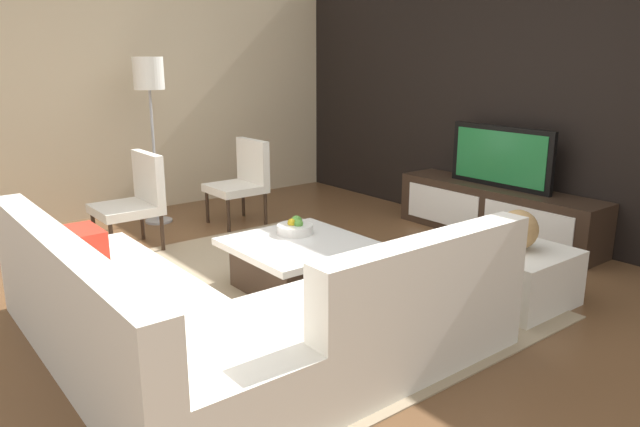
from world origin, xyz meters
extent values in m
plane|color=brown|center=(0.00, 0.00, 0.00)|extent=(14.00, 14.00, 0.00)
cube|color=black|center=(0.00, 2.70, 1.40)|extent=(6.40, 0.12, 2.80)
cube|color=beige|center=(-3.20, 0.20, 1.40)|extent=(0.12, 5.20, 2.80)
cube|color=tan|center=(-0.10, 0.00, 0.01)|extent=(3.23, 2.63, 0.01)
cube|color=#332319|center=(0.00, 2.40, 0.25)|extent=(2.08, 0.47, 0.50)
cube|color=white|center=(-0.48, 2.16, 0.25)|extent=(0.88, 0.01, 0.35)
cube|color=white|center=(0.48, 2.16, 0.25)|extent=(0.88, 0.01, 0.35)
cube|color=black|center=(0.00, 2.40, 0.79)|extent=(1.09, 0.05, 0.58)
cube|color=#1E7238|center=(0.00, 2.37, 0.79)|extent=(0.98, 0.01, 0.49)
cube|color=white|center=(0.20, -1.30, 0.20)|extent=(2.50, 0.85, 0.41)
cube|color=white|center=(0.20, -1.64, 0.61)|extent=(2.50, 0.18, 0.40)
cube|color=white|center=(1.03, -0.13, 0.20)|extent=(0.85, 1.50, 0.41)
cube|color=white|center=(1.36, -0.13, 0.61)|extent=(0.18, 1.50, 0.40)
cube|color=red|center=(-0.55, -1.30, 0.52)|extent=(0.36, 0.20, 0.22)
cube|color=red|center=(1.03, 0.25, 0.44)|extent=(0.60, 0.44, 0.06)
cube|color=#332319|center=(-0.10, 0.10, 0.17)|extent=(0.75, 0.75, 0.33)
cube|color=white|center=(-0.10, 0.10, 0.35)|extent=(0.94, 0.94, 0.05)
cylinder|color=#332319|center=(-2.05, -0.78, 0.19)|extent=(0.04, 0.04, 0.38)
cylinder|color=#332319|center=(-1.59, -0.78, 0.19)|extent=(0.04, 0.04, 0.38)
cylinder|color=#332319|center=(-2.05, -0.32, 0.19)|extent=(0.04, 0.04, 0.38)
cylinder|color=#332319|center=(-1.59, -0.32, 0.19)|extent=(0.04, 0.04, 0.38)
cube|color=white|center=(-1.82, -0.55, 0.38)|extent=(0.54, 0.54, 0.08)
cube|color=white|center=(-1.82, -0.32, 0.65)|extent=(0.54, 0.08, 0.45)
cylinder|color=#A5A5AA|center=(-2.55, 0.05, 0.01)|extent=(0.28, 0.28, 0.02)
cylinder|color=#A5A5AA|center=(-2.55, 0.05, 0.70)|extent=(0.03, 0.03, 1.36)
cylinder|color=white|center=(-2.55, 0.05, 1.54)|extent=(0.30, 0.30, 0.32)
cube|color=white|center=(1.04, 1.16, 0.20)|extent=(0.70, 0.70, 0.40)
cylinder|color=silver|center=(-0.28, 0.20, 0.42)|extent=(0.28, 0.28, 0.07)
sphere|color=#4C8C33|center=(-0.24, 0.21, 0.46)|extent=(0.07, 0.07, 0.07)
sphere|color=#4C8C33|center=(-0.29, 0.22, 0.47)|extent=(0.09, 0.09, 0.09)
sphere|color=gold|center=(-0.29, 0.18, 0.46)|extent=(0.07, 0.07, 0.07)
cylinder|color=#332319|center=(-2.20, 0.45, 0.19)|extent=(0.04, 0.04, 0.38)
cylinder|color=#332319|center=(-1.76, 0.45, 0.19)|extent=(0.04, 0.04, 0.38)
cylinder|color=#332319|center=(-2.20, 0.89, 0.19)|extent=(0.04, 0.04, 0.38)
cylinder|color=#332319|center=(-1.76, 0.89, 0.19)|extent=(0.04, 0.04, 0.38)
cube|color=white|center=(-1.98, 0.67, 0.38)|extent=(0.52, 0.52, 0.08)
cube|color=white|center=(-1.98, 0.89, 0.65)|extent=(0.52, 0.08, 0.45)
sphere|color=#AD8451|center=(1.04, 1.16, 0.54)|extent=(0.28, 0.28, 0.28)
camera|label=1|loc=(3.32, -2.39, 1.71)|focal=33.53mm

